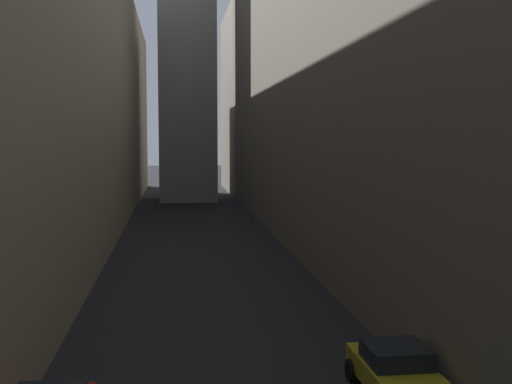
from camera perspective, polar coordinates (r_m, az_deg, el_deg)
name	(u,v)px	position (r m, az deg, el deg)	size (l,w,h in m)	color
ground_plane	(199,247)	(42.94, -5.01, -4.81)	(264.00, 264.00, 0.00)	black
building_block_left	(23,85)	(45.52, -19.76, 8.81)	(11.62, 108.00, 21.12)	gray
building_block_right	(357,68)	(46.37, 8.87, 10.72)	(11.20, 108.00, 23.98)	#60594F
parked_car_right_far	(396,371)	(18.81, 12.21, -15.08)	(2.00, 4.01, 1.44)	#A59919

